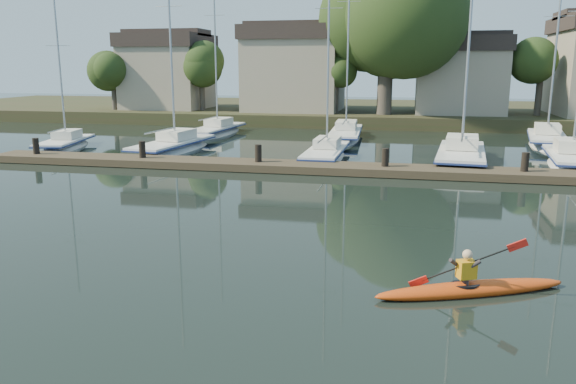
% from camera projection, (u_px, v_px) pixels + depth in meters
% --- Properties ---
extents(ground, '(160.00, 160.00, 0.00)m').
position_uv_depth(ground, '(228.00, 280.00, 13.01)').
color(ground, black).
rests_on(ground, ground).
extents(kayak, '(4.32, 2.28, 1.42)m').
position_uv_depth(kayak, '(470.00, 286.00, 12.22)').
color(kayak, '#DC5610').
rests_on(kayak, ground).
extents(dock, '(34.00, 2.00, 1.80)m').
position_uv_depth(dock, '(320.00, 167.00, 26.33)').
color(dock, '#483E29').
rests_on(dock, ground).
extents(sailboat_0, '(3.17, 6.88, 10.54)m').
position_uv_depth(sailboat_0, '(66.00, 151.00, 33.98)').
color(sailboat_0, silver).
rests_on(sailboat_0, ground).
extents(sailboat_1, '(3.00, 8.73, 14.00)m').
position_uv_depth(sailboat_1, '(174.00, 155.00, 32.70)').
color(sailboat_1, silver).
rests_on(sailboat_1, ground).
extents(sailboat_2, '(1.93, 8.06, 13.33)m').
position_uv_depth(sailboat_2, '(326.00, 161.00, 30.21)').
color(sailboat_2, silver).
rests_on(sailboat_2, ground).
extents(sailboat_3, '(3.23, 9.13, 14.42)m').
position_uv_depth(sailboat_3, '(460.00, 167.00, 28.85)').
color(sailboat_3, silver).
rests_on(sailboat_3, ground).
extents(sailboat_4, '(3.09, 7.82, 12.94)m').
position_uv_depth(sailboat_4, '(571.00, 171.00, 27.80)').
color(sailboat_4, silver).
rests_on(sailboat_4, ground).
extents(sailboat_5, '(2.60, 8.75, 14.29)m').
position_uv_depth(sailboat_5, '(217.00, 137.00, 40.67)').
color(sailboat_5, silver).
rests_on(sailboat_5, ground).
extents(sailboat_6, '(2.46, 9.77, 15.41)m').
position_uv_depth(sailboat_6, '(346.00, 141.00, 38.51)').
color(sailboat_6, silver).
rests_on(sailboat_6, ground).
extents(sailboat_7, '(3.54, 8.67, 13.58)m').
position_uv_depth(sailboat_7, '(546.00, 148.00, 35.56)').
color(sailboat_7, silver).
rests_on(sailboat_7, ground).
extents(shore, '(90.00, 25.25, 12.75)m').
position_uv_depth(shore, '(383.00, 85.00, 50.42)').
color(shore, '#2A3319').
rests_on(shore, ground).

